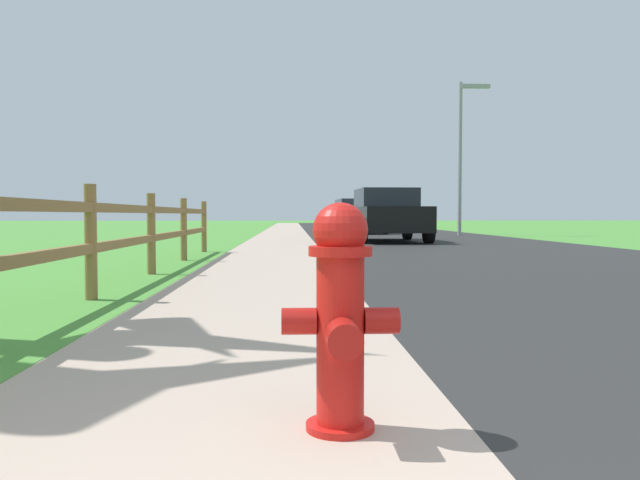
% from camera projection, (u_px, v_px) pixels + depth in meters
% --- Properties ---
extents(ground_plane, '(120.00, 120.00, 0.00)m').
position_uv_depth(ground_plane, '(308.00, 234.00, 25.50)').
color(ground_plane, '#4B9137').
extents(road_asphalt, '(7.00, 66.00, 0.01)m').
position_uv_depth(road_asphalt, '(387.00, 233.00, 27.65)').
color(road_asphalt, '#282828').
rests_on(road_asphalt, ground).
extents(curb_concrete, '(6.00, 66.00, 0.01)m').
position_uv_depth(curb_concrete, '(237.00, 233.00, 27.36)').
color(curb_concrete, tan).
rests_on(curb_concrete, ground).
extents(grass_verge, '(5.00, 66.00, 0.00)m').
position_uv_depth(grass_verge, '(202.00, 233.00, 27.29)').
color(grass_verge, '#4B9137').
rests_on(grass_verge, ground).
extents(fire_hydrant, '(0.42, 0.36, 0.83)m').
position_uv_depth(fire_hydrant, '(341.00, 314.00, 2.28)').
color(fire_hydrant, red).
rests_on(fire_hydrant, ground).
extents(rail_fence, '(0.11, 12.60, 1.06)m').
position_uv_depth(rail_fence, '(126.00, 229.00, 7.02)').
color(rail_fence, olive).
rests_on(rail_fence, ground).
extents(parked_suv_black, '(2.17, 4.46, 1.55)m').
position_uv_depth(parked_suv_black, '(386.00, 215.00, 18.66)').
color(parked_suv_black, black).
rests_on(parked_suv_black, ground).
extents(parked_car_silver, '(2.22, 4.95, 1.45)m').
position_uv_depth(parked_car_silver, '(357.00, 216.00, 27.12)').
color(parked_car_silver, '#B7BABF').
rests_on(parked_car_silver, ground).
extents(street_lamp, '(1.17, 0.20, 5.75)m').
position_uv_depth(street_lamp, '(463.00, 144.00, 23.81)').
color(street_lamp, gray).
rests_on(street_lamp, ground).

